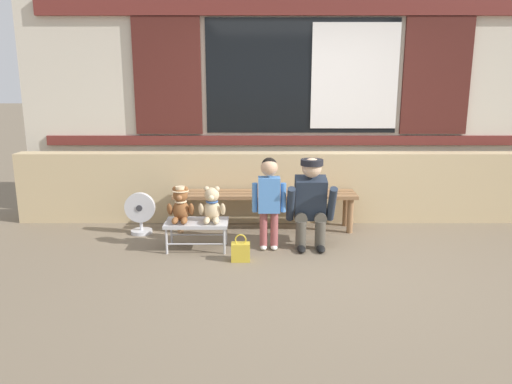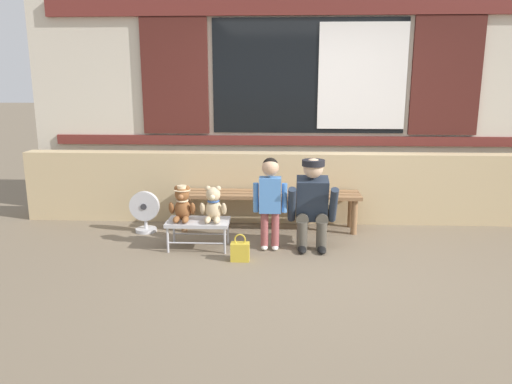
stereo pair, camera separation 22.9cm
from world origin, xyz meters
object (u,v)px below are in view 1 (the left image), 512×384
(wooden_bench_long, at_px, (267,198))
(adult_crouching, at_px, (314,202))
(handbag_on_ground, at_px, (243,251))
(floor_fan, at_px, (143,213))
(small_display_bench, at_px, (199,224))
(child_standing, at_px, (271,193))
(teddy_bear_plain, at_px, (214,206))
(teddy_bear_with_hat, at_px, (183,205))

(wooden_bench_long, relative_size, adult_crouching, 2.21)
(adult_crouching, distance_m, handbag_on_ground, 0.92)
(adult_crouching, bearing_deg, floor_fan, 166.98)
(small_display_bench, xyz_separation_m, floor_fan, (-0.70, 0.52, -0.03))
(floor_fan, bearing_deg, child_standing, -19.68)
(wooden_bench_long, distance_m, adult_crouching, 0.78)
(teddy_bear_plain, height_order, floor_fan, teddy_bear_plain)
(wooden_bench_long, height_order, child_standing, child_standing)
(wooden_bench_long, xyz_separation_m, adult_crouching, (0.47, -0.61, 0.11))
(teddy_bear_plain, bearing_deg, small_display_bench, -179.49)
(teddy_bear_with_hat, height_order, floor_fan, teddy_bear_with_hat)
(wooden_bench_long, distance_m, small_display_bench, 1.00)
(teddy_bear_with_hat, height_order, handbag_on_ground, teddy_bear_with_hat)
(child_standing, bearing_deg, small_display_bench, -179.80)
(teddy_bear_with_hat, relative_size, child_standing, 0.38)
(child_standing, bearing_deg, floor_fan, 160.32)
(teddy_bear_with_hat, height_order, teddy_bear_plain, same)
(floor_fan, bearing_deg, teddy_bear_plain, -31.01)
(small_display_bench, bearing_deg, adult_crouching, 4.03)
(teddy_bear_plain, distance_m, adult_crouching, 1.03)
(child_standing, distance_m, floor_fan, 1.57)
(handbag_on_ground, bearing_deg, child_standing, 50.69)
(wooden_bench_long, distance_m, teddy_bear_with_hat, 1.12)
(handbag_on_ground, bearing_deg, teddy_bear_with_hat, 151.03)
(small_display_bench, height_order, adult_crouching, adult_crouching)
(teddy_bear_with_hat, relative_size, handbag_on_ground, 1.34)
(child_standing, bearing_deg, teddy_bear_with_hat, -179.97)
(teddy_bear_with_hat, distance_m, adult_crouching, 1.34)
(handbag_on_ground, xyz_separation_m, floor_fan, (-1.16, 0.86, 0.14))
(adult_crouching, bearing_deg, small_display_bench, -175.97)
(child_standing, xyz_separation_m, adult_crouching, (0.44, 0.08, -0.11))
(teddy_bear_plain, height_order, child_standing, child_standing)
(handbag_on_ground, bearing_deg, small_display_bench, 143.45)
(teddy_bear_plain, xyz_separation_m, adult_crouching, (1.02, 0.08, 0.02))
(small_display_bench, relative_size, adult_crouching, 0.67)
(child_standing, distance_m, adult_crouching, 0.46)
(wooden_bench_long, bearing_deg, teddy_bear_with_hat, -141.45)
(wooden_bench_long, relative_size, handbag_on_ground, 7.72)
(small_display_bench, distance_m, child_standing, 0.81)
(small_display_bench, height_order, handbag_on_ground, small_display_bench)
(wooden_bench_long, distance_m, child_standing, 0.73)
(teddy_bear_plain, height_order, adult_crouching, adult_crouching)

